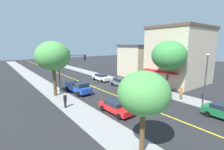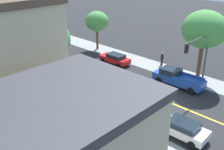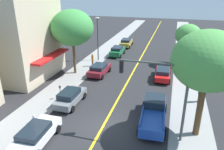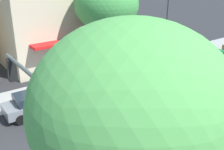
{
  "view_description": "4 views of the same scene",
  "coord_description": "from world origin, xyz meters",
  "px_view_note": "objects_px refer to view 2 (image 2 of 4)",
  "views": [
    {
      "loc": [
        15.0,
        25.43,
        7.72
      ],
      "look_at": [
        -2.11,
        3.03,
        2.42
      ],
      "focal_mm": 25.99,
      "sensor_mm": 36.0,
      "label": 1
    },
    {
      "loc": [
        -20.88,
        -11.71,
        13.46
      ],
      "look_at": [
        -2.17,
        6.35,
        1.88
      ],
      "focal_mm": 42.26,
      "sensor_mm": 36.0,
      "label": 2
    },
    {
      "loc": [
        4.99,
        -14.61,
        10.84
      ],
      "look_at": [
        -1.04,
        6.29,
        2.07
      ],
      "focal_mm": 35.21,
      "sensor_mm": 36.0,
      "label": 3
    },
    {
      "loc": [
        11.9,
        -2.82,
        9.33
      ],
      "look_at": [
        -1.64,
        6.97,
        2.55
      ],
      "focal_mm": 44.66,
      "sensor_mm": 36.0,
      "label": 4
    }
  ],
  "objects_px": {
    "street_tree_right_corner": "(204,30)",
    "green_sedan_left_curb": "(31,58)",
    "street_tree_left_near": "(43,40)",
    "maroon_sedan_left_curb": "(72,78)",
    "red_sedan_right_curb": "(115,58)",
    "gold_sedan_left_curb": "(11,48)",
    "street_lamp": "(25,44)",
    "traffic_light_mast": "(200,52)",
    "blue_pickup_truck": "(177,78)",
    "fire_hydrant": "(147,129)",
    "pedestrian_black_shirt": "(162,59)",
    "parking_meter": "(107,104)",
    "pedestrian_orange_shirt": "(43,74)",
    "street_tree_left_far": "(97,21)",
    "grey_sedan_left_curb": "(124,103)",
    "white_sedan_left_curb": "(181,128)"
  },
  "relations": [
    {
      "from": "parking_meter",
      "to": "traffic_light_mast",
      "type": "height_order",
      "value": "traffic_light_mast"
    },
    {
      "from": "parking_meter",
      "to": "pedestrian_black_shirt",
      "type": "relative_size",
      "value": 0.8
    },
    {
      "from": "green_sedan_left_curb",
      "to": "fire_hydrant",
      "type": "bearing_deg",
      "value": 175.31
    },
    {
      "from": "blue_pickup_truck",
      "to": "pedestrian_orange_shirt",
      "type": "height_order",
      "value": "blue_pickup_truck"
    },
    {
      "from": "pedestrian_orange_shirt",
      "to": "grey_sedan_left_curb",
      "type": "bearing_deg",
      "value": -104.55
    },
    {
      "from": "street_lamp",
      "to": "green_sedan_left_curb",
      "type": "relative_size",
      "value": 1.54
    },
    {
      "from": "street_tree_right_corner",
      "to": "fire_hydrant",
      "type": "relative_size",
      "value": 9.54
    },
    {
      "from": "maroon_sedan_left_curb",
      "to": "white_sedan_left_curb",
      "type": "height_order",
      "value": "maroon_sedan_left_curb"
    },
    {
      "from": "blue_pickup_truck",
      "to": "pedestrian_black_shirt",
      "type": "bearing_deg",
      "value": -42.71
    },
    {
      "from": "fire_hydrant",
      "to": "parking_meter",
      "type": "relative_size",
      "value": 0.6
    },
    {
      "from": "traffic_light_mast",
      "to": "pedestrian_black_shirt",
      "type": "xyz_separation_m",
      "value": [
        3.4,
        6.82,
        -3.36
      ]
    },
    {
      "from": "fire_hydrant",
      "to": "street_lamp",
      "type": "relative_size",
      "value": 0.13
    },
    {
      "from": "green_sedan_left_curb",
      "to": "blue_pickup_truck",
      "type": "height_order",
      "value": "blue_pickup_truck"
    },
    {
      "from": "street_lamp",
      "to": "street_tree_left_near",
      "type": "bearing_deg",
      "value": -100.54
    },
    {
      "from": "red_sedan_right_curb",
      "to": "gold_sedan_left_curb",
      "type": "bearing_deg",
      "value": 26.95
    },
    {
      "from": "street_tree_right_corner",
      "to": "red_sedan_right_curb",
      "type": "distance_m",
      "value": 12.39
    },
    {
      "from": "maroon_sedan_left_curb",
      "to": "green_sedan_left_curb",
      "type": "height_order",
      "value": "green_sedan_left_curb"
    },
    {
      "from": "maroon_sedan_left_curb",
      "to": "traffic_light_mast",
      "type": "bearing_deg",
      "value": -139.08
    },
    {
      "from": "pedestrian_black_shirt",
      "to": "blue_pickup_truck",
      "type": "bearing_deg",
      "value": -142.13
    },
    {
      "from": "maroon_sedan_left_curb",
      "to": "street_tree_right_corner",
      "type": "bearing_deg",
      "value": -128.18
    },
    {
      "from": "street_lamp",
      "to": "traffic_light_mast",
      "type": "bearing_deg",
      "value": -56.96
    },
    {
      "from": "green_sedan_left_curb",
      "to": "maroon_sedan_left_curb",
      "type": "bearing_deg",
      "value": 179.58
    },
    {
      "from": "street_tree_left_far",
      "to": "street_tree_left_near",
      "type": "bearing_deg",
      "value": -151.89
    },
    {
      "from": "red_sedan_right_curb",
      "to": "blue_pickup_truck",
      "type": "distance_m",
      "value": 9.86
    },
    {
      "from": "street_tree_right_corner",
      "to": "green_sedan_left_curb",
      "type": "height_order",
      "value": "street_tree_right_corner"
    },
    {
      "from": "street_tree_left_near",
      "to": "grey_sedan_left_curb",
      "type": "distance_m",
      "value": 10.07
    },
    {
      "from": "parking_meter",
      "to": "pedestrian_black_shirt",
      "type": "distance_m",
      "value": 14.2
    },
    {
      "from": "parking_meter",
      "to": "grey_sedan_left_curb",
      "type": "height_order",
      "value": "grey_sedan_left_curb"
    },
    {
      "from": "pedestrian_black_shirt",
      "to": "street_tree_left_far",
      "type": "bearing_deg",
      "value": 84.19
    },
    {
      "from": "green_sedan_left_curb",
      "to": "street_lamp",
      "type": "bearing_deg",
      "value": 144.62
    },
    {
      "from": "traffic_light_mast",
      "to": "pedestrian_black_shirt",
      "type": "distance_m",
      "value": 8.33
    },
    {
      "from": "street_tree_right_corner",
      "to": "blue_pickup_truck",
      "type": "relative_size",
      "value": 1.38
    },
    {
      "from": "green_sedan_left_curb",
      "to": "pedestrian_orange_shirt",
      "type": "height_order",
      "value": "pedestrian_orange_shirt"
    },
    {
      "from": "fire_hydrant",
      "to": "street_tree_left_near",
      "type": "bearing_deg",
      "value": 98.27
    },
    {
      "from": "street_tree_right_corner",
      "to": "parking_meter",
      "type": "distance_m",
      "value": 14.32
    },
    {
      "from": "fire_hydrant",
      "to": "pedestrian_black_shirt",
      "type": "relative_size",
      "value": 0.48
    },
    {
      "from": "street_tree_right_corner",
      "to": "street_tree_left_near",
      "type": "bearing_deg",
      "value": 147.19
    },
    {
      "from": "parking_meter",
      "to": "red_sedan_right_curb",
      "type": "bearing_deg",
      "value": 40.22
    },
    {
      "from": "pedestrian_orange_shirt",
      "to": "traffic_light_mast",
      "type": "bearing_deg",
      "value": -76.34
    },
    {
      "from": "street_tree_right_corner",
      "to": "traffic_light_mast",
      "type": "relative_size",
      "value": 1.28
    },
    {
      "from": "street_tree_right_corner",
      "to": "traffic_light_mast",
      "type": "height_order",
      "value": "street_tree_right_corner"
    },
    {
      "from": "pedestrian_black_shirt",
      "to": "gold_sedan_left_curb",
      "type": "bearing_deg",
      "value": 109.6
    },
    {
      "from": "maroon_sedan_left_curb",
      "to": "green_sedan_left_curb",
      "type": "bearing_deg",
      "value": 2.07
    },
    {
      "from": "street_tree_left_near",
      "to": "maroon_sedan_left_curb",
      "type": "xyz_separation_m",
      "value": [
        3.37,
        0.25,
        -5.29
      ]
    },
    {
      "from": "fire_hydrant",
      "to": "pedestrian_black_shirt",
      "type": "xyz_separation_m",
      "value": [
        13.79,
        7.95,
        0.52
      ]
    },
    {
      "from": "red_sedan_right_curb",
      "to": "pedestrian_orange_shirt",
      "type": "xyz_separation_m",
      "value": [
        -10.18,
        2.1,
        0.24
      ]
    },
    {
      "from": "street_tree_left_near",
      "to": "green_sedan_left_curb",
      "type": "xyz_separation_m",
      "value": [
        3.42,
        9.37,
        -5.24
      ]
    },
    {
      "from": "street_lamp",
      "to": "grey_sedan_left_curb",
      "type": "bearing_deg",
      "value": -81.71
    },
    {
      "from": "red_sedan_right_curb",
      "to": "pedestrian_orange_shirt",
      "type": "bearing_deg",
      "value": 76.6
    },
    {
      "from": "blue_pickup_truck",
      "to": "traffic_light_mast",
      "type": "bearing_deg",
      "value": -162.74
    }
  ]
}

